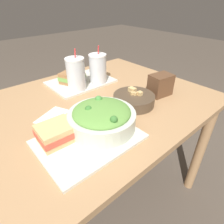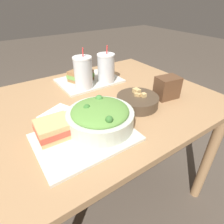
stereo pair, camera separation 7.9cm
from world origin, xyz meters
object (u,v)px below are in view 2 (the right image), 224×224
at_px(drink_cup_dark, 83,74).
at_px(chip_bag, 167,88).
at_px(drink_cup_red, 106,69).
at_px(napkin_folded, 57,113).
at_px(sandwich_near, 54,129).
at_px(sandwich_far, 81,76).
at_px(soup_bowl, 137,101).
at_px(salad_bowl, 100,116).
at_px(baguette_near, 64,120).

xyz_separation_m(drink_cup_dark, chip_bag, (0.31, -0.33, -0.04)).
bearing_deg(drink_cup_red, napkin_folded, -157.60).
xyz_separation_m(sandwich_near, drink_cup_dark, (0.29, 0.32, 0.05)).
bearing_deg(sandwich_far, sandwich_near, -151.16).
height_order(soup_bowl, chip_bag, chip_bag).
bearing_deg(sandwich_far, drink_cup_dark, -129.32).
bearing_deg(napkin_folded, sandwich_near, -111.42).
distance_m(salad_bowl, sandwich_near, 0.18).
xyz_separation_m(drink_cup_red, napkin_folded, (-0.38, -0.16, -0.09)).
bearing_deg(sandwich_far, salad_bowl, -131.09).
bearing_deg(soup_bowl, chip_bag, -6.07).
bearing_deg(drink_cup_dark, baguette_near, -129.67).
bearing_deg(soup_bowl, sandwich_far, 103.73).
xyz_separation_m(soup_bowl, chip_bag, (0.18, -0.02, 0.03)).
bearing_deg(sandwich_near, drink_cup_red, 38.42).
distance_m(sandwich_near, chip_bag, 0.60).
distance_m(sandwich_near, drink_cup_red, 0.55).
height_order(drink_cup_dark, chip_bag, drink_cup_dark).
bearing_deg(sandwich_far, baguette_near, -148.54).
height_order(sandwich_far, drink_cup_red, drink_cup_red).
bearing_deg(chip_bag, drink_cup_dark, 141.86).
distance_m(sandwich_far, drink_cup_dark, 0.11).
bearing_deg(baguette_near, drink_cup_dark, -57.27).
xyz_separation_m(drink_cup_dark, napkin_folded, (-0.23, -0.16, -0.09)).
xyz_separation_m(chip_bag, napkin_folded, (-0.54, 0.18, -0.06)).
bearing_deg(baguette_near, soup_bowl, -111.72).
bearing_deg(sandwich_far, soup_bowl, -100.11).
bearing_deg(chip_bag, drink_cup_red, 124.60).
bearing_deg(chip_bag, sandwich_far, 132.46).
bearing_deg(drink_cup_red, sandwich_far, 142.40).
height_order(soup_bowl, drink_cup_red, drink_cup_red).
xyz_separation_m(soup_bowl, napkin_folded, (-0.35, 0.16, -0.03)).
height_order(baguette_near, napkin_folded, baguette_near).
bearing_deg(salad_bowl, baguette_near, 146.16).
relative_size(sandwich_near, drink_cup_red, 0.63).
height_order(baguette_near, drink_cup_red, drink_cup_red).
relative_size(salad_bowl, drink_cup_dark, 1.21).
height_order(sandwich_near, drink_cup_dark, drink_cup_dark).
distance_m(sandwich_near, napkin_folded, 0.19).
height_order(drink_cup_dark, drink_cup_red, drink_cup_dark).
height_order(salad_bowl, napkin_folded, salad_bowl).
bearing_deg(napkin_folded, drink_cup_red, 22.40).
relative_size(soup_bowl, chip_bag, 1.58).
height_order(soup_bowl, napkin_folded, soup_bowl).
xyz_separation_m(baguette_near, drink_cup_red, (0.39, 0.29, 0.05)).
distance_m(drink_cup_dark, chip_bag, 0.46).
bearing_deg(soup_bowl, drink_cup_dark, 111.90).
relative_size(baguette_near, chip_bag, 1.36).
relative_size(salad_bowl, sandwich_near, 2.00).
relative_size(chip_bag, napkin_folded, 0.72).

